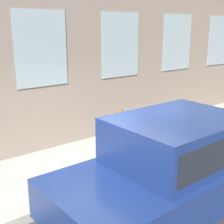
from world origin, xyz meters
TOP-DOWN VIEW (x-y plane):
  - ground_plane at (0.00, 0.00)m, footprint 80.00×80.00m
  - sidewalk at (1.22, 0.00)m, footprint 2.44×60.00m
  - fire_hydrant at (0.41, -0.31)m, footprint 0.36×0.47m
  - person at (0.51, -0.84)m, footprint 0.32×0.21m
  - parked_car_navy_near at (-1.31, -0.57)m, footprint 1.91×4.58m

SIDE VIEW (x-z plane):
  - ground_plane at x=0.00m, z-range 0.00..0.00m
  - sidewalk at x=1.22m, z-range 0.00..0.18m
  - fire_hydrant at x=0.41m, z-range 0.19..0.89m
  - person at x=0.51m, z-range 0.31..1.63m
  - parked_car_navy_near at x=-1.31m, z-range 0.08..1.87m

